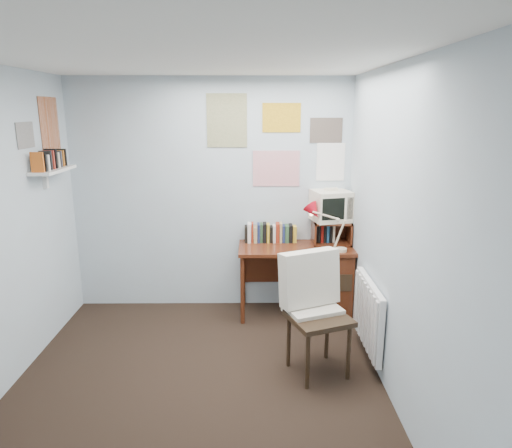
{
  "coord_description": "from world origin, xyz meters",
  "views": [
    {
      "loc": [
        0.44,
        -3.12,
        2.16
      ],
      "look_at": [
        0.48,
        0.98,
        1.13
      ],
      "focal_mm": 32.0,
      "sensor_mm": 36.0,
      "label": 1
    }
  ],
  "objects": [
    {
      "name": "desk_lamp",
      "position": [
        1.35,
        1.31,
        0.97
      ],
      "size": [
        0.36,
        0.34,
        0.43
      ],
      "primitive_type": "cube",
      "rotation": [
        0.0,
        0.0,
        0.31
      ],
      "color": "red",
      "rests_on": "desk"
    },
    {
      "name": "desk",
      "position": [
        1.17,
        1.48,
        0.41
      ],
      "size": [
        1.2,
        0.55,
        0.76
      ],
      "color": "#4F2212",
      "rests_on": "ground"
    },
    {
      "name": "wall_shelf",
      "position": [
        -1.4,
        1.1,
        1.62
      ],
      "size": [
        0.2,
        0.62,
        0.24
      ],
      "primitive_type": "cube",
      "color": "white",
      "rests_on": "left_wall"
    },
    {
      "name": "tv_riser",
      "position": [
        1.29,
        1.59,
        0.89
      ],
      "size": [
        0.4,
        0.3,
        0.25
      ],
      "primitive_type": "cube",
      "color": "#4F2212",
      "rests_on": "desk"
    },
    {
      "name": "posters_back",
      "position": [
        0.7,
        1.74,
        1.85
      ],
      "size": [
        1.2,
        0.01,
        0.9
      ],
      "primitive_type": "cube",
      "color": "white",
      "rests_on": "back_wall"
    },
    {
      "name": "radiator",
      "position": [
        1.46,
        0.55,
        0.42
      ],
      "size": [
        0.09,
        0.8,
        0.6
      ],
      "primitive_type": "cube",
      "color": "white",
      "rests_on": "right_wall"
    },
    {
      "name": "crt_tv",
      "position": [
        1.28,
        1.61,
        1.19
      ],
      "size": [
        0.44,
        0.42,
        0.35
      ],
      "primitive_type": "cube",
      "rotation": [
        0.0,
        0.0,
        0.24
      ],
      "color": "beige",
      "rests_on": "tv_riser"
    },
    {
      "name": "right_wall",
      "position": [
        1.5,
        0.0,
        1.25
      ],
      "size": [
        0.02,
        3.5,
        2.5
      ],
      "primitive_type": "cube",
      "color": "#A8B4C0",
      "rests_on": "ground"
    },
    {
      "name": "desk_chair",
      "position": [
        0.99,
        0.32,
        0.5
      ],
      "size": [
        0.64,
        0.63,
        0.99
      ],
      "primitive_type": "cube",
      "rotation": [
        0.0,
        0.0,
        0.36
      ],
      "color": "black",
      "rests_on": "ground"
    },
    {
      "name": "ground",
      "position": [
        0.0,
        0.0,
        0.0
      ],
      "size": [
        3.5,
        3.5,
        0.0
      ],
      "primitive_type": "plane",
      "color": "black",
      "rests_on": "ground"
    },
    {
      "name": "posters_left",
      "position": [
        -1.49,
        1.1,
        2.0
      ],
      "size": [
        0.01,
        0.7,
        0.6
      ],
      "primitive_type": "cube",
      "color": "white",
      "rests_on": "left_wall"
    },
    {
      "name": "book_row",
      "position": [
        0.66,
        1.66,
        0.87
      ],
      "size": [
        0.6,
        0.14,
        0.22
      ],
      "primitive_type": "cube",
      "color": "#4F2212",
      "rests_on": "desk"
    },
    {
      "name": "back_wall",
      "position": [
        0.0,
        1.75,
        1.25
      ],
      "size": [
        3.0,
        0.02,
        2.5
      ],
      "primitive_type": "cube",
      "color": "#A8B4C0",
      "rests_on": "ground"
    },
    {
      "name": "ceiling",
      "position": [
        0.0,
        0.0,
        2.5
      ],
      "size": [
        3.0,
        3.5,
        0.02
      ],
      "primitive_type": "cube",
      "color": "white",
      "rests_on": "back_wall"
    }
  ]
}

